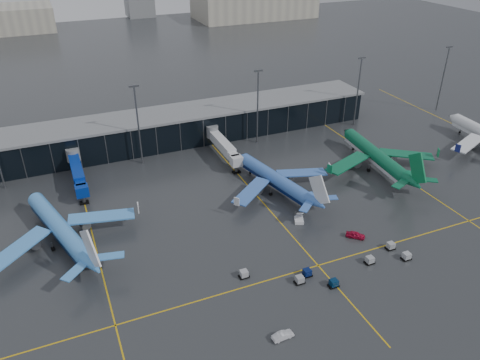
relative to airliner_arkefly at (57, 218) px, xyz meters
name	(u,v)px	position (x,y,z in m)	size (l,w,h in m)	color
ground	(250,239)	(42.06, -16.92, -6.62)	(600.00, 600.00, 0.00)	#282B2D
terminal_pier	(176,126)	(42.06, 45.08, -1.20)	(142.00, 17.00, 10.70)	black
jet_bridges	(77,172)	(7.06, 26.07, -2.07)	(94.00, 27.50, 7.20)	#595B60
flood_masts	(201,113)	(47.06, 33.08, 7.19)	(203.00, 0.50, 25.50)	#595B60
distant_hangars	(162,10)	(92.00, 253.15, 2.17)	(260.00, 71.00, 22.00)	#B2AD99
taxi_lines	(268,208)	(52.06, -6.31, -6.61)	(220.00, 120.00, 0.02)	gold
airliner_arkefly	(57,218)	(0.00, 0.00, 0.00)	(37.82, 43.08, 13.24)	#4592E5
airliner_klm_near	(275,171)	(57.91, 1.85, -0.59)	(34.45, 39.24, 12.06)	#3C6CC5
airliner_aer_lingus	(376,148)	(92.82, 2.16, 0.11)	(38.47, 43.82, 13.47)	#0B603C
baggage_carts	(337,267)	(55.11, -34.87, -5.86)	(38.70, 11.59, 1.70)	black
mobile_airstair	(299,219)	(56.68, -14.93, -5.85)	(3.28, 3.81, 3.45)	white
service_van_red	(355,235)	(65.90, -26.40, -5.84)	(1.84, 4.58, 1.56)	#AF0D30
service_van_white	(283,335)	(35.11, -47.24, -5.92)	(1.47, 4.22, 1.39)	silver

